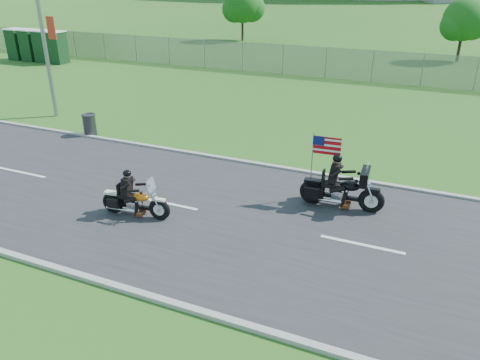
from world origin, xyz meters
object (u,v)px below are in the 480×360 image
at_px(porta_toilet_d, 16,45).
at_px(motorcycle_lead, 134,202).
at_px(porta_toilet_b, 43,47).
at_px(trash_can, 90,125).
at_px(motorcycle_follow, 341,190).
at_px(porta_toilet_c, 30,46).
at_px(porta_toilet_a, 58,48).

distance_m(porta_toilet_d, motorcycle_lead, 29.84).
xyz_separation_m(porta_toilet_b, porta_toilet_d, (-2.80, 0.00, 0.00)).
bearing_deg(porta_toilet_d, trash_can, -35.60).
height_order(porta_toilet_b, motorcycle_follow, porta_toilet_b).
distance_m(porta_toilet_b, motorcycle_lead, 27.66).
relative_size(porta_toilet_b, trash_can, 2.45).
distance_m(porta_toilet_b, porta_toilet_c, 1.40).
bearing_deg(motorcycle_lead, porta_toilet_a, 130.51).
xyz_separation_m(porta_toilet_d, motorcycle_lead, (23.79, -18.00, -0.68)).
height_order(porta_toilet_c, porta_toilet_d, same).
bearing_deg(porta_toilet_d, motorcycle_follow, -27.33).
xyz_separation_m(porta_toilet_a, porta_toilet_b, (-1.40, 0.00, 0.00)).
xyz_separation_m(porta_toilet_d, trash_can, (17.74, -12.70, -0.68)).
distance_m(motorcycle_lead, trash_can, 8.05).
xyz_separation_m(motorcycle_follow, trash_can, (-11.46, 2.39, -0.12)).
distance_m(porta_toilet_a, motorcycle_follow, 29.20).
relative_size(porta_toilet_d, trash_can, 2.45).
height_order(porta_toilet_c, motorcycle_lead, porta_toilet_c).
bearing_deg(porta_toilet_a, porta_toilet_c, 180.00).
bearing_deg(porta_toilet_b, motorcycle_lead, -40.62).
xyz_separation_m(motorcycle_lead, motorcycle_follow, (5.40, 2.92, 0.12)).
xyz_separation_m(porta_toilet_a, motorcycle_follow, (24.99, -15.09, -0.56)).
bearing_deg(porta_toilet_b, motorcycle_follow, -29.76).
bearing_deg(porta_toilet_a, trash_can, -43.17).
distance_m(porta_toilet_b, trash_can, 19.62).
bearing_deg(motorcycle_follow, porta_toilet_b, 146.62).
relative_size(porta_toilet_a, porta_toilet_c, 1.00).
bearing_deg(motorcycle_lead, trash_can, 131.87).
height_order(porta_toilet_a, trash_can, porta_toilet_a).
relative_size(motorcycle_lead, trash_can, 2.32).
bearing_deg(porta_toilet_a, motorcycle_follow, -31.12).
bearing_deg(motorcycle_follow, porta_toilet_d, 149.05).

